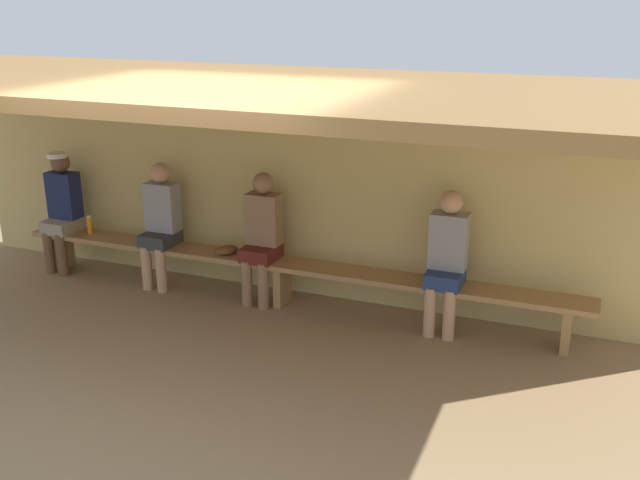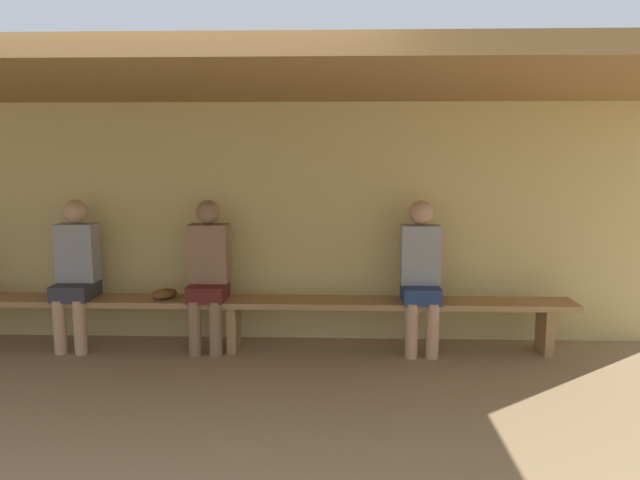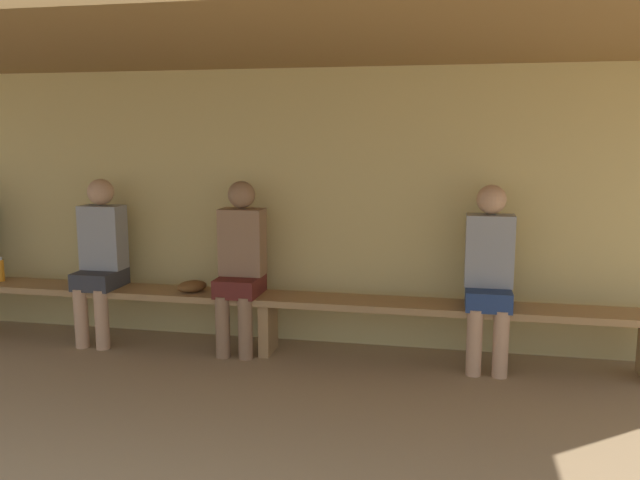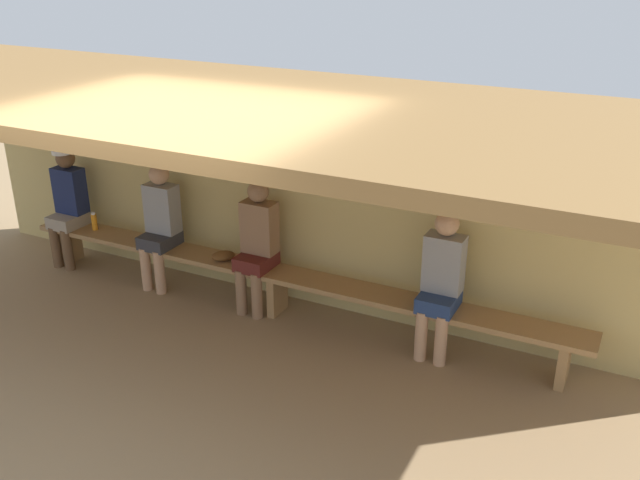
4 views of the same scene
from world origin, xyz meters
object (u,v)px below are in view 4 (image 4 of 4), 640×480
object	(u,v)px
water_bottle_blue	(94,222)
player_middle	(441,279)
baseball_glove_tan	(223,256)
player_near_post	(257,242)
player_in_blue	(160,222)
bench	(277,277)
player_shirtless_tan	(68,201)

from	to	relation	value
water_bottle_blue	player_middle	bearing A→B (deg)	-0.24
player_middle	baseball_glove_tan	xyz separation A→B (m)	(-2.26, -0.02, -0.22)
player_near_post	player_in_blue	xyz separation A→B (m)	(-1.19, 0.00, 0.00)
player_near_post	water_bottle_blue	size ratio (longest dim) A/B	6.46
player_near_post	baseball_glove_tan	xyz separation A→B (m)	(-0.40, -0.02, -0.22)
water_bottle_blue	baseball_glove_tan	world-z (taller)	water_bottle_blue
player_in_blue	water_bottle_blue	bearing A→B (deg)	178.98
player_in_blue	water_bottle_blue	size ratio (longest dim) A/B	6.46
bench	player_near_post	bearing A→B (deg)	179.19
player_shirtless_tan	player_near_post	size ratio (longest dim) A/B	1.01
bench	baseball_glove_tan	distance (m)	0.62
bench	baseball_glove_tan	bearing A→B (deg)	-178.37
baseball_glove_tan	player_near_post	bearing A→B (deg)	-45.10
player_near_post	player_in_blue	distance (m)	1.19
player_in_blue	baseball_glove_tan	world-z (taller)	player_in_blue
player_shirtless_tan	player_in_blue	world-z (taller)	player_shirtless_tan
player_in_blue	water_bottle_blue	world-z (taller)	player_in_blue
water_bottle_blue	player_near_post	bearing A→B (deg)	-0.45
bench	player_shirtless_tan	distance (m)	2.72
player_middle	player_near_post	distance (m)	1.87
bench	player_in_blue	size ratio (longest dim) A/B	4.49
player_middle	bench	bearing A→B (deg)	-179.89
bench	water_bottle_blue	world-z (taller)	water_bottle_blue
player_shirtless_tan	bench	bearing A→B (deg)	-0.08
player_in_blue	player_middle	bearing A→B (deg)	0.00
water_bottle_blue	baseball_glove_tan	bearing A→B (deg)	-1.23
bench	player_near_post	xyz separation A→B (m)	(-0.22, 0.00, 0.34)
bench	player_middle	xyz separation A→B (m)	(1.65, 0.00, 0.34)
player_shirtless_tan	player_in_blue	distance (m)	1.29
water_bottle_blue	baseball_glove_tan	distance (m)	1.74
player_near_post	player_in_blue	world-z (taller)	same
player_shirtless_tan	water_bottle_blue	distance (m)	0.39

